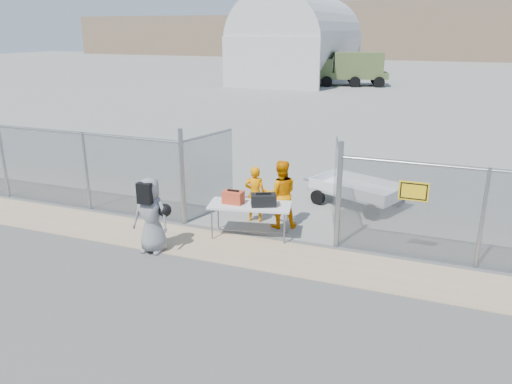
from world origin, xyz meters
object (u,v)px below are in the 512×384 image
at_px(security_worker_right, 281,194).
at_px(visitor, 151,215).
at_px(folding_table, 250,220).
at_px(security_worker_left, 255,194).
at_px(utility_trailer, 358,193).

bearing_deg(security_worker_right, visitor, 23.05).
xyz_separation_m(folding_table, security_worker_right, (0.48, 0.87, 0.46)).
bearing_deg(security_worker_left, folding_table, 94.24).
relative_size(folding_table, utility_trailer, 0.61).
height_order(folding_table, visitor, visitor).
xyz_separation_m(folding_table, security_worker_left, (-0.26, 0.99, 0.33)).
height_order(security_worker_left, visitor, visitor).
xyz_separation_m(security_worker_right, visitor, (-2.23, -2.44, -0.01)).
bearing_deg(utility_trailer, folding_table, -100.17).
distance_m(security_worker_left, security_worker_right, 0.76).
height_order(security_worker_left, utility_trailer, security_worker_left).
relative_size(security_worker_left, security_worker_right, 0.85).
relative_size(security_worker_right, visitor, 1.01).
bearing_deg(folding_table, security_worker_right, 48.95).
distance_m(folding_table, security_worker_left, 1.07).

